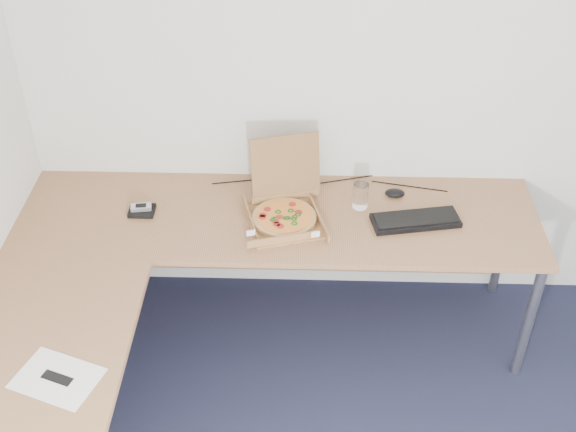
{
  "coord_description": "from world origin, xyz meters",
  "views": [
    {
      "loc": [
        -0.37,
        -1.4,
        2.87
      ],
      "look_at": [
        -0.45,
        1.28,
        0.82
      ],
      "focal_mm": 45.78,
      "sensor_mm": 36.0,
      "label": 1
    }
  ],
  "objects_px": {
    "keyboard": "(415,221)",
    "drinking_glass": "(361,196)",
    "wallet": "(142,211)",
    "desk": "(201,279)",
    "pizza_box": "(284,212)"
  },
  "relations": [
    {
      "from": "desk",
      "to": "pizza_box",
      "type": "bearing_deg",
      "value": 48.22
    },
    {
      "from": "keyboard",
      "to": "wallet",
      "type": "relative_size",
      "value": 3.4
    },
    {
      "from": "keyboard",
      "to": "wallet",
      "type": "xyz_separation_m",
      "value": [
        -1.31,
        0.04,
        -0.0
      ]
    },
    {
      "from": "pizza_box",
      "to": "wallet",
      "type": "xyz_separation_m",
      "value": [
        -0.69,
        0.03,
        -0.03
      ]
    },
    {
      "from": "drinking_glass",
      "to": "wallet",
      "type": "distance_m",
      "value": 1.06
    },
    {
      "from": "pizza_box",
      "to": "keyboard",
      "type": "xyz_separation_m",
      "value": [
        0.62,
        -0.01,
        -0.03
      ]
    },
    {
      "from": "pizza_box",
      "to": "desk",
      "type": "bearing_deg",
      "value": -147.31
    },
    {
      "from": "pizza_box",
      "to": "wallet",
      "type": "relative_size",
      "value": 3.23
    },
    {
      "from": "pizza_box",
      "to": "drinking_glass",
      "type": "xyz_separation_m",
      "value": [
        0.36,
        0.11,
        0.02
      ]
    },
    {
      "from": "desk",
      "to": "drinking_glass",
      "type": "height_order",
      "value": "drinking_glass"
    },
    {
      "from": "pizza_box",
      "to": "wallet",
      "type": "distance_m",
      "value": 0.69
    },
    {
      "from": "drinking_glass",
      "to": "keyboard",
      "type": "relative_size",
      "value": 0.32
    },
    {
      "from": "desk",
      "to": "drinking_glass",
      "type": "xyz_separation_m",
      "value": [
        0.72,
        0.51,
        0.1
      ]
    },
    {
      "from": "keyboard",
      "to": "drinking_glass",
      "type": "bearing_deg",
      "value": 144.15
    },
    {
      "from": "desk",
      "to": "keyboard",
      "type": "xyz_separation_m",
      "value": [
        0.98,
        0.39,
        0.04
      ]
    }
  ]
}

